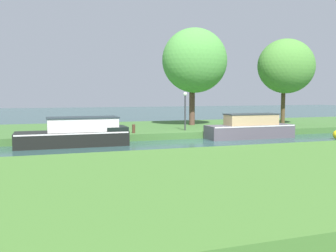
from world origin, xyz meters
name	(u,v)px	position (x,y,z in m)	size (l,w,h in m)	color
ground_plane	(211,143)	(0.00, 0.00, 0.00)	(120.00, 120.00, 0.00)	#294947
riverbank_far	(170,128)	(0.00, 7.00, 0.20)	(72.00, 10.00, 0.40)	#3C672E
riverbank_near	(327,170)	(0.00, -9.00, 0.20)	(72.00, 10.00, 0.40)	#42702C
slate_barge	(250,128)	(3.24, 1.20, 0.63)	(5.56, 1.52, 1.52)	#514A52
black_narrowboat	(77,134)	(-7.20, 1.20, 0.64)	(5.72, 1.98, 1.51)	black
willow_tree_left	(195,61)	(1.79, 6.58, 5.14)	(4.88, 3.78, 7.11)	brown
willow_tree_centre	(286,66)	(8.72, 5.23, 4.81)	(4.59, 3.44, 6.47)	#4F3B24
lamp_post	(185,106)	(-0.24, 3.30, 1.97)	(0.24, 0.24, 2.44)	#333338
mooring_post_near	(134,129)	(-3.75, 2.73, 0.66)	(0.18, 0.18, 0.51)	#4C2F21
mooring_post_far	(269,125)	(5.65, 2.73, 0.65)	(0.14, 0.14, 0.50)	#4F2F23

